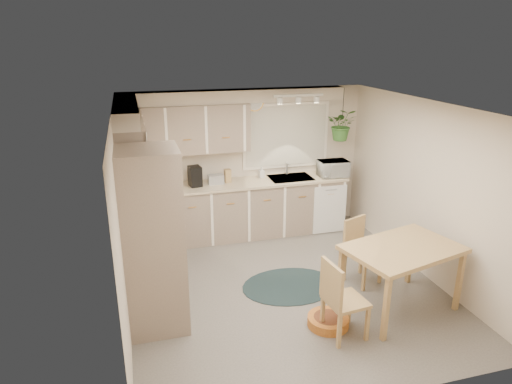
# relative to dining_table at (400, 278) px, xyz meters

# --- Properties ---
(floor) EXTENTS (4.20, 4.20, 0.00)m
(floor) POSITION_rel_dining_table_xyz_m (-1.18, 0.83, -0.42)
(floor) COLOR slate
(floor) RESTS_ON ground
(ceiling) EXTENTS (4.20, 4.20, 0.00)m
(ceiling) POSITION_rel_dining_table_xyz_m (-1.18, 0.83, 1.98)
(ceiling) COLOR silver
(ceiling) RESTS_ON wall_back
(wall_back) EXTENTS (4.00, 0.04, 2.40)m
(wall_back) POSITION_rel_dining_table_xyz_m (-1.18, 2.93, 0.78)
(wall_back) COLOR beige
(wall_back) RESTS_ON floor
(wall_front) EXTENTS (4.00, 0.04, 2.40)m
(wall_front) POSITION_rel_dining_table_xyz_m (-1.18, -1.27, 0.78)
(wall_front) COLOR beige
(wall_front) RESTS_ON floor
(wall_left) EXTENTS (0.04, 4.20, 2.40)m
(wall_left) POSITION_rel_dining_table_xyz_m (-3.18, 0.83, 0.78)
(wall_left) COLOR beige
(wall_left) RESTS_ON floor
(wall_right) EXTENTS (0.04, 4.20, 2.40)m
(wall_right) POSITION_rel_dining_table_xyz_m (0.82, 0.83, 0.78)
(wall_right) COLOR beige
(wall_right) RESTS_ON floor
(base_cab_left) EXTENTS (0.60, 1.85, 0.90)m
(base_cab_left) POSITION_rel_dining_table_xyz_m (-2.88, 1.70, 0.03)
(base_cab_left) COLOR gray
(base_cab_left) RESTS_ON floor
(base_cab_back) EXTENTS (3.60, 0.60, 0.90)m
(base_cab_back) POSITION_rel_dining_table_xyz_m (-1.38, 2.63, 0.03)
(base_cab_back) COLOR gray
(base_cab_back) RESTS_ON floor
(counter_left) EXTENTS (0.64, 1.89, 0.04)m
(counter_left) POSITION_rel_dining_table_xyz_m (-2.87, 1.70, 0.50)
(counter_left) COLOR #C5B490
(counter_left) RESTS_ON base_cab_left
(counter_back) EXTENTS (3.64, 0.64, 0.04)m
(counter_back) POSITION_rel_dining_table_xyz_m (-1.38, 2.62, 0.50)
(counter_back) COLOR #C5B490
(counter_back) RESTS_ON base_cab_back
(oven_stack) EXTENTS (0.65, 0.65, 2.10)m
(oven_stack) POSITION_rel_dining_table_xyz_m (-2.85, 0.45, 0.63)
(oven_stack) COLOR gray
(oven_stack) RESTS_ON floor
(wall_oven_face) EXTENTS (0.02, 0.56, 0.58)m
(wall_oven_face) POSITION_rel_dining_table_xyz_m (-2.53, 0.45, 0.63)
(wall_oven_face) COLOR silver
(wall_oven_face) RESTS_ON oven_stack
(upper_cab_left) EXTENTS (0.35, 2.00, 0.75)m
(upper_cab_left) POSITION_rel_dining_table_xyz_m (-3.00, 1.83, 1.41)
(upper_cab_left) COLOR gray
(upper_cab_left) RESTS_ON wall_left
(upper_cab_back) EXTENTS (2.00, 0.35, 0.75)m
(upper_cab_back) POSITION_rel_dining_table_xyz_m (-2.18, 2.75, 1.41)
(upper_cab_back) COLOR gray
(upper_cab_back) RESTS_ON wall_back
(soffit_left) EXTENTS (0.30, 2.00, 0.20)m
(soffit_left) POSITION_rel_dining_table_xyz_m (-3.03, 1.83, 1.88)
(soffit_left) COLOR beige
(soffit_left) RESTS_ON wall_left
(soffit_back) EXTENTS (3.60, 0.30, 0.20)m
(soffit_back) POSITION_rel_dining_table_xyz_m (-1.38, 2.78, 1.88)
(soffit_back) COLOR beige
(soffit_back) RESTS_ON wall_back
(cooktop) EXTENTS (0.52, 0.58, 0.02)m
(cooktop) POSITION_rel_dining_table_xyz_m (-2.86, 1.13, 0.53)
(cooktop) COLOR silver
(cooktop) RESTS_ON counter_left
(range_hood) EXTENTS (0.40, 0.60, 0.14)m
(range_hood) POSITION_rel_dining_table_xyz_m (-2.88, 1.13, 0.98)
(range_hood) COLOR silver
(range_hood) RESTS_ON upper_cab_left
(window_blinds) EXTENTS (1.40, 0.02, 1.00)m
(window_blinds) POSITION_rel_dining_table_xyz_m (-0.48, 2.90, 1.18)
(window_blinds) COLOR beige
(window_blinds) RESTS_ON wall_back
(window_frame) EXTENTS (1.50, 0.02, 1.10)m
(window_frame) POSITION_rel_dining_table_xyz_m (-0.48, 2.91, 1.18)
(window_frame) COLOR white
(window_frame) RESTS_ON wall_back
(sink) EXTENTS (0.70, 0.48, 0.10)m
(sink) POSITION_rel_dining_table_xyz_m (-0.48, 2.63, 0.48)
(sink) COLOR #B0B3B8
(sink) RESTS_ON counter_back
(dishwasher_front) EXTENTS (0.58, 0.02, 0.83)m
(dishwasher_front) POSITION_rel_dining_table_xyz_m (0.12, 2.32, 0.01)
(dishwasher_front) COLOR silver
(dishwasher_front) RESTS_ON base_cab_back
(track_light_bar) EXTENTS (0.80, 0.04, 0.04)m
(track_light_bar) POSITION_rel_dining_table_xyz_m (-0.48, 2.38, 1.91)
(track_light_bar) COLOR silver
(track_light_bar) RESTS_ON ceiling
(wall_clock) EXTENTS (0.30, 0.03, 0.30)m
(wall_clock) POSITION_rel_dining_table_xyz_m (-1.03, 2.90, 1.76)
(wall_clock) COLOR #EBB453
(wall_clock) RESTS_ON wall_back
(dining_table) EXTENTS (1.50, 1.18, 0.83)m
(dining_table) POSITION_rel_dining_table_xyz_m (0.00, 0.00, 0.00)
(dining_table) COLOR tan
(dining_table) RESTS_ON floor
(chair_left) EXTENTS (0.48, 0.48, 0.93)m
(chair_left) POSITION_rel_dining_table_xyz_m (-0.87, -0.32, 0.05)
(chair_left) COLOR tan
(chair_left) RESTS_ON floor
(chair_back) EXTENTS (0.54, 0.54, 0.88)m
(chair_back) POSITION_rel_dining_table_xyz_m (-0.11, 0.69, 0.03)
(chair_back) COLOR tan
(chair_back) RESTS_ON floor
(braided_rug) EXTENTS (1.32, 1.01, 0.01)m
(braided_rug) POSITION_rel_dining_table_xyz_m (-1.10, 0.84, -0.41)
(braided_rug) COLOR black
(braided_rug) RESTS_ON floor
(pet_bed) EXTENTS (0.51, 0.51, 0.11)m
(pet_bed) POSITION_rel_dining_table_xyz_m (-0.97, -0.11, -0.36)
(pet_bed) COLOR #C57427
(pet_bed) RESTS_ON floor
(microwave) EXTENTS (0.50, 0.28, 0.33)m
(microwave) POSITION_rel_dining_table_xyz_m (0.24, 2.53, 0.69)
(microwave) COLOR silver
(microwave) RESTS_ON counter_back
(soap_bottle) EXTENTS (0.11, 0.20, 0.09)m
(soap_bottle) POSITION_rel_dining_table_xyz_m (-0.94, 2.78, 0.57)
(soap_bottle) COLOR silver
(soap_bottle) RESTS_ON counter_back
(hanging_plant) EXTENTS (0.65, 0.67, 0.41)m
(hanging_plant) POSITION_rel_dining_table_xyz_m (0.36, 2.53, 1.34)
(hanging_plant) COLOR #326428
(hanging_plant) RESTS_ON ceiling
(coffee_maker) EXTENTS (0.21, 0.24, 0.32)m
(coffee_maker) POSITION_rel_dining_table_xyz_m (-2.07, 2.63, 0.68)
(coffee_maker) COLOR black
(coffee_maker) RESTS_ON counter_back
(toaster) EXTENTS (0.25, 0.15, 0.15)m
(toaster) POSITION_rel_dining_table_xyz_m (-1.74, 2.65, 0.60)
(toaster) COLOR #B0B3B8
(toaster) RESTS_ON counter_back
(knife_block) EXTENTS (0.11, 0.11, 0.22)m
(knife_block) POSITION_rel_dining_table_xyz_m (-1.54, 2.68, 0.63)
(knife_block) COLOR tan
(knife_block) RESTS_ON counter_back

